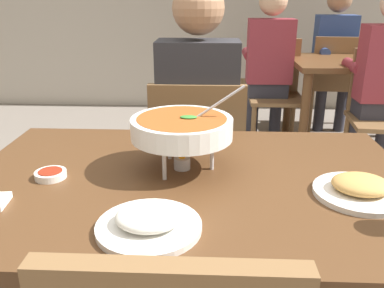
% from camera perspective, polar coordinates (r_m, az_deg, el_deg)
% --- Properties ---
extents(dining_table_main, '(1.31, 0.87, 0.76)m').
position_cam_1_polar(dining_table_main, '(1.22, -0.33, -9.52)').
color(dining_table_main, '#51331C').
rests_on(dining_table_main, ground_plane).
extents(chair_diner_main, '(0.44, 0.44, 0.90)m').
position_cam_1_polar(chair_diner_main, '(1.93, 0.79, -2.37)').
color(chair_diner_main, brown).
rests_on(chair_diner_main, ground_plane).
extents(diner_main, '(0.40, 0.45, 1.31)m').
position_cam_1_polar(diner_main, '(1.88, 0.85, 4.66)').
color(diner_main, '#2D2D38').
rests_on(diner_main, ground_plane).
extents(curry_bowl, '(0.33, 0.30, 0.26)m').
position_cam_1_polar(curry_bowl, '(1.19, -1.44, 2.22)').
color(curry_bowl, silver).
rests_on(curry_bowl, dining_table_main).
extents(rice_plate, '(0.24, 0.24, 0.06)m').
position_cam_1_polar(rice_plate, '(0.93, -6.11, -10.84)').
color(rice_plate, white).
rests_on(rice_plate, dining_table_main).
extents(appetizer_plate, '(0.24, 0.24, 0.06)m').
position_cam_1_polar(appetizer_plate, '(1.16, 22.58, -5.82)').
color(appetizer_plate, white).
rests_on(appetizer_plate, dining_table_main).
extents(sauce_dish, '(0.09, 0.09, 0.02)m').
position_cam_1_polar(sauce_dish, '(1.24, -19.28, -4.03)').
color(sauce_dish, white).
rests_on(sauce_dish, dining_table_main).
extents(dining_table_far, '(1.00, 0.80, 0.76)m').
position_cam_1_polar(dining_table_far, '(3.56, 21.76, 8.77)').
color(dining_table_far, brown).
rests_on(dining_table_far, ground_plane).
extents(chair_bg_left, '(0.47, 0.47, 0.90)m').
position_cam_1_polar(chair_bg_left, '(4.01, 19.21, 8.62)').
color(chair_bg_left, brown).
rests_on(chair_bg_left, ground_plane).
extents(chair_bg_middle, '(0.48, 0.48, 0.90)m').
position_cam_1_polar(chair_bg_middle, '(3.12, 25.16, 4.63)').
color(chair_bg_middle, brown).
rests_on(chair_bg_middle, ground_plane).
extents(chair_bg_right, '(0.44, 0.44, 0.90)m').
position_cam_1_polar(chair_bg_right, '(3.52, 11.58, 7.83)').
color(chair_bg_right, brown).
rests_on(chair_bg_right, ground_plane).
extents(chair_bg_corner, '(0.49, 0.49, 0.90)m').
position_cam_1_polar(chair_bg_corner, '(4.00, 11.39, 9.33)').
color(chair_bg_corner, brown).
rests_on(chair_bg_corner, ground_plane).
extents(patron_bg_left, '(0.40, 0.45, 1.31)m').
position_cam_1_polar(patron_bg_left, '(4.09, 19.45, 12.18)').
color(patron_bg_left, '#2D2D38').
rests_on(patron_bg_left, ground_plane).
extents(patron_bg_middle, '(0.40, 0.45, 1.31)m').
position_cam_1_polar(patron_bg_middle, '(3.07, 25.44, 8.91)').
color(patron_bg_middle, '#2D2D38').
rests_on(patron_bg_middle, ground_plane).
extents(patron_bg_right, '(0.40, 0.45, 1.31)m').
position_cam_1_polar(patron_bg_right, '(3.43, 10.75, 11.56)').
color(patron_bg_right, '#2D2D38').
rests_on(patron_bg_right, ground_plane).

